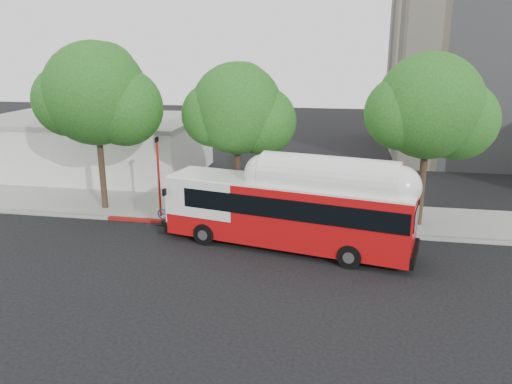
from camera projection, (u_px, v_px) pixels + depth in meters
ground at (232, 257)px, 23.05m from camera, size 120.00×120.00×0.00m
sidewalk at (257, 212)px, 29.17m from camera, size 60.00×5.00×0.15m
curb_strip at (248, 227)px, 26.72m from camera, size 60.00×0.30×0.15m
red_curb_segment at (194, 223)px, 27.23m from camera, size 10.00×0.32×0.16m
street_tree_left at (104, 98)px, 27.92m from camera, size 6.67×5.80×9.74m
street_tree_mid at (244, 112)px, 27.23m from camera, size 5.75×5.00×8.62m
street_tree_right at (438, 110)px, 25.22m from camera, size 6.21×5.40×9.18m
low_commercial_bldg at (94, 145)px, 38.08m from camera, size 16.20×10.20×4.25m
transit_bus at (288, 213)px, 23.67m from camera, size 12.85×4.96×3.75m
signal_pole at (159, 177)px, 27.64m from camera, size 0.13×0.44×4.65m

